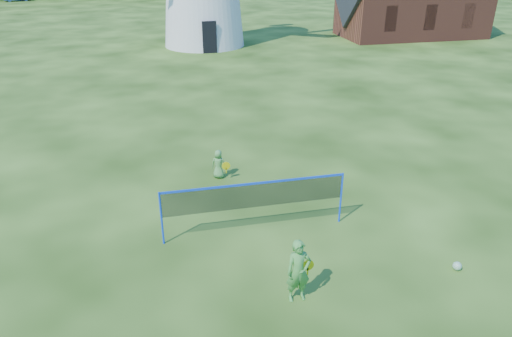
{
  "coord_description": "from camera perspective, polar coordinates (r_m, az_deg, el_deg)",
  "views": [
    {
      "loc": [
        -2.5,
        -11.33,
        7.26
      ],
      "look_at": [
        0.2,
        0.5,
        1.5
      ],
      "focal_mm": 33.23,
      "sensor_mm": 36.0,
      "label": 1
    }
  ],
  "objects": [
    {
      "name": "player_boy",
      "position": [
        16.13,
        -4.52,
        0.53
      ],
      "size": [
        0.65,
        0.49,
        1.01
      ],
      "rotation": [
        0.0,
        0.0,
        2.72
      ],
      "color": "#559849",
      "rests_on": "ground"
    },
    {
      "name": "play_ball",
      "position": [
        12.86,
        23.06,
        -10.75
      ],
      "size": [
        0.22,
        0.22,
        0.22
      ],
      "primitive_type": "sphere",
      "color": "green",
      "rests_on": "ground"
    },
    {
      "name": "badminton_net",
      "position": [
        12.74,
        -0.16,
        -3.33
      ],
      "size": [
        5.05,
        0.05,
        1.55
      ],
      "color": "blue",
      "rests_on": "ground"
    },
    {
      "name": "player_girl",
      "position": [
        10.67,
        5.14,
        -12.21
      ],
      "size": [
        0.71,
        0.39,
        1.53
      ],
      "rotation": [
        0.0,
        0.0,
        0.03
      ],
      "color": "#47993D",
      "rests_on": "ground"
    },
    {
      "name": "chapel",
      "position": [
        44.52,
        18.42,
        18.64
      ],
      "size": [
        12.4,
        6.01,
        10.48
      ],
      "color": "brown",
      "rests_on": "ground"
    },
    {
      "name": "ground",
      "position": [
        13.69,
        -0.35,
        -6.64
      ],
      "size": [
        220.0,
        220.0,
        0.0
      ],
      "primitive_type": "plane",
      "color": "black",
      "rests_on": "ground"
    }
  ]
}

